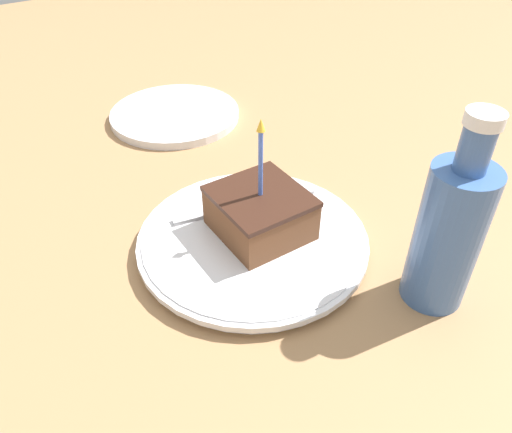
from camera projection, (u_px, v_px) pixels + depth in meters
ground_plane at (244, 251)px, 0.62m from camera, size 2.40×2.40×0.04m
plate at (256, 239)px, 0.59m from camera, size 0.27×0.27×0.02m
cake_slice at (260, 212)px, 0.57m from camera, size 0.10×0.10×0.15m
fork at (255, 201)px, 0.63m from camera, size 0.05×0.18×0.00m
bottle at (449, 232)px, 0.48m from camera, size 0.06×0.06×0.21m
side_plate at (175, 114)px, 0.85m from camera, size 0.22×0.22×0.01m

